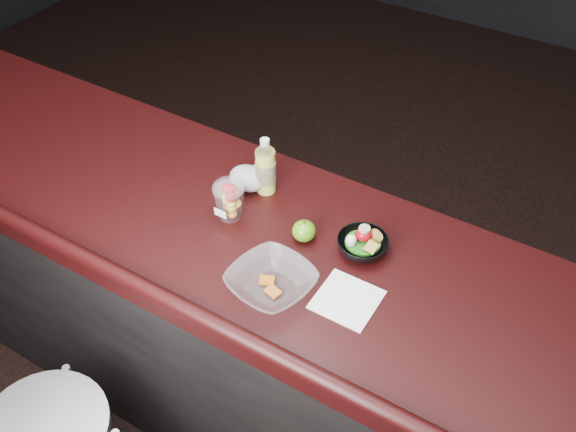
# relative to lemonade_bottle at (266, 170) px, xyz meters

# --- Properties ---
(room_shell) EXTENTS (8.00, 8.00, 8.00)m
(room_shell) POSITION_rel_lemonade_bottle_xyz_m (0.05, -0.47, 0.73)
(room_shell) COLOR black
(room_shell) RESTS_ON ground
(counter) EXTENTS (4.06, 0.71, 1.02)m
(counter) POSITION_rel_lemonade_bottle_xyz_m (0.05, -0.17, -0.59)
(counter) COLOR black
(counter) RESTS_ON ground
(lemonade_bottle) EXTENTS (0.07, 0.07, 0.20)m
(lemonade_bottle) POSITION_rel_lemonade_bottle_xyz_m (0.00, 0.00, 0.00)
(lemonade_bottle) COLOR yellow
(lemonade_bottle) RESTS_ON counter
(fruit_cup) EXTENTS (0.10, 0.10, 0.14)m
(fruit_cup) POSITION_rel_lemonade_bottle_xyz_m (-0.03, -0.16, -0.01)
(fruit_cup) COLOR white
(fruit_cup) RESTS_ON counter
(green_apple) EXTENTS (0.07, 0.07, 0.07)m
(green_apple) POSITION_rel_lemonade_bottle_xyz_m (0.21, -0.13, -0.05)
(green_apple) COLOR #2E7B0E
(green_apple) RESTS_ON counter
(plastic_bag) EXTENTS (0.12, 0.10, 0.09)m
(plastic_bag) POSITION_rel_lemonade_bottle_xyz_m (-0.05, -0.02, -0.04)
(plastic_bag) COLOR silver
(plastic_bag) RESTS_ON counter
(snack_bowl) EXTENTS (0.19, 0.19, 0.08)m
(snack_bowl) POSITION_rel_lemonade_bottle_xyz_m (0.38, -0.08, -0.05)
(snack_bowl) COLOR black
(snack_bowl) RESTS_ON counter
(takeout_bowl) EXTENTS (0.26, 0.26, 0.05)m
(takeout_bowl) POSITION_rel_lemonade_bottle_xyz_m (0.23, -0.34, -0.05)
(takeout_bowl) COLOR silver
(takeout_bowl) RESTS_ON counter
(paper_napkin) EXTENTS (0.16, 0.16, 0.00)m
(paper_napkin) POSITION_rel_lemonade_bottle_xyz_m (0.43, -0.27, -0.08)
(paper_napkin) COLOR white
(paper_napkin) RESTS_ON counter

